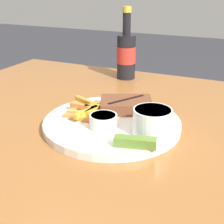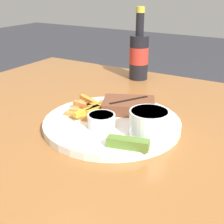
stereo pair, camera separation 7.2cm
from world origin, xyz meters
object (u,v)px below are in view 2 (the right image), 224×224
Objects in this scene: steak_portion at (129,105)px; dipping_sauce_cup at (101,120)px; dinner_plate at (112,123)px; fork_utensil at (77,116)px; coleslaw_cup at (149,122)px; pickle_spear at (128,143)px; beer_bottle at (139,54)px.

dipping_sauce_cup is (-0.01, -0.12, 0.00)m from steak_portion.
fork_utensil is at bearing -159.76° from dinner_plate.
steak_portion is at bearing 86.58° from dipping_sauce_cup.
coleslaw_cup is 0.96× the size of pickle_spear.
dinner_plate is at bearing -72.43° from beer_bottle.
coleslaw_cup is (0.11, -0.03, 0.04)m from dinner_plate.
fork_utensil reaches higher than dinner_plate.
steak_portion is at bearing 84.46° from dinner_plate.
pickle_spear is at bearing -46.06° from dinner_plate.
steak_portion is 0.14m from coleslaw_cup.
pickle_spear is 0.35× the size of beer_bottle.
dinner_plate is 0.05m from dipping_sauce_cup.
coleslaw_cup is at bearing 9.91° from dipping_sauce_cup.
dipping_sauce_cup is 0.45m from beer_bottle.
coleslaw_cup reaches higher than steak_portion.
beer_bottle reaches higher than dinner_plate.
beer_bottle is at bearing 114.10° from pickle_spear.
coleslaw_cup is 0.47m from beer_bottle.
coleslaw_cup is at bearing -14.54° from dinner_plate.
beer_bottle is (-0.23, 0.41, 0.04)m from coleslaw_cup.
dinner_plate is 0.41m from beer_bottle.
pickle_spear reaches higher than dinner_plate.
beer_bottle reaches higher than pickle_spear.
dipping_sauce_cup reaches higher than steak_portion.
pickle_spear is at bearing -62.59° from steak_portion.
pickle_spear is at bearing -99.39° from coleslaw_cup.
dipping_sauce_cup is 0.11m from pickle_spear.
beer_bottle is (-0.12, 0.39, 0.08)m from dinner_plate.
steak_portion is 1.85× the size of coleslaw_cup.
steak_portion is at bearing -67.74° from beer_bottle.
dipping_sauce_cup is at bearing -74.21° from beer_bottle.
beer_bottle reaches higher than coleslaw_cup.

